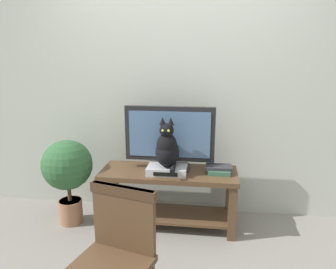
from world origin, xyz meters
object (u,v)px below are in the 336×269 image
object	(u,v)px
tv	(170,137)
wooden_chair	(115,252)
potted_plant	(68,170)
tv_stand	(169,189)
book_stack	(219,170)
cat	(167,148)
media_box	(167,169)

from	to	relation	value
tv	wooden_chair	world-z (taller)	tv
tv	potted_plant	bearing A→B (deg)	-171.38
tv_stand	wooden_chair	bearing A→B (deg)	-97.28
tv_stand	potted_plant	size ratio (longest dim) A/B	1.52
book_stack	wooden_chair	bearing A→B (deg)	-116.79
tv_stand	cat	bearing A→B (deg)	-94.61
tv_stand	book_stack	xyz separation A→B (m)	(0.47, 0.00, 0.21)
media_box	wooden_chair	size ratio (longest dim) A/B	0.41
cat	potted_plant	xyz separation A→B (m)	(-0.96, -0.01, -0.25)
media_box	potted_plant	bearing A→B (deg)	-178.44
tv	media_box	distance (m)	0.30
tv	book_stack	distance (m)	0.55
tv	cat	size ratio (longest dim) A/B	1.81
tv	cat	bearing A→B (deg)	-92.27
tv_stand	wooden_chair	size ratio (longest dim) A/B	1.46
cat	potted_plant	size ratio (longest dim) A/B	0.55
tv_stand	cat	size ratio (longest dim) A/B	2.75
tv	potted_plant	size ratio (longest dim) A/B	1.00
book_stack	tv_stand	bearing A→B (deg)	-179.45
tv_stand	media_box	size ratio (longest dim) A/B	3.53
cat	book_stack	world-z (taller)	cat
tv	wooden_chair	size ratio (longest dim) A/B	0.96
book_stack	potted_plant	size ratio (longest dim) A/B	0.28
potted_plant	book_stack	bearing A→B (deg)	3.25
cat	wooden_chair	distance (m)	1.21
tv_stand	wooden_chair	xyz separation A→B (m)	(-0.16, -1.23, 0.14)
tv_stand	book_stack	world-z (taller)	book_stack
tv_stand	cat	world-z (taller)	cat
tv	cat	xyz separation A→B (m)	(-0.01, -0.14, -0.07)
wooden_chair	potted_plant	bearing A→B (deg)	125.01
tv	potted_plant	distance (m)	1.03
media_box	wooden_chair	world-z (taller)	wooden_chair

